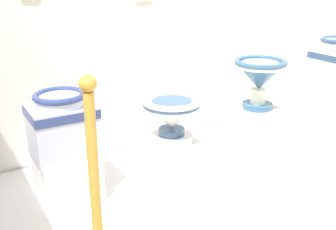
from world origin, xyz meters
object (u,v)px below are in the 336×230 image
at_px(antique_toilet_leftmost, 62,124).
at_px(plinth_block_broad_patterned, 330,111).
at_px(plinth_block_leftmost, 67,174).
at_px(antique_toilet_broad_patterned, 336,67).
at_px(antique_toilet_central_ornate, 172,114).
at_px(plinth_block_tall_cobalt, 256,123).
at_px(antique_toilet_tall_cobalt, 260,75).
at_px(plinth_block_central_ornate, 171,151).

distance_m(antique_toilet_leftmost, plinth_block_broad_patterned, 2.29).
height_order(plinth_block_leftmost, antique_toilet_broad_patterned, antique_toilet_broad_patterned).
distance_m(antique_toilet_central_ornate, antique_toilet_broad_patterned, 1.52).
bearing_deg(plinth_block_tall_cobalt, antique_toilet_broad_patterned, -9.82).
height_order(plinth_block_leftmost, antique_toilet_tall_cobalt, antique_toilet_tall_cobalt).
bearing_deg(plinth_block_leftmost, plinth_block_broad_patterned, -0.51).
bearing_deg(antique_toilet_broad_patterned, antique_toilet_central_ornate, 176.23).
relative_size(antique_toilet_central_ornate, plinth_block_broad_patterned, 1.05).
relative_size(plinth_block_central_ornate, plinth_block_broad_patterned, 1.00).
distance_m(antique_toilet_tall_cobalt, antique_toilet_broad_patterned, 0.73).
height_order(antique_toilet_leftmost, antique_toilet_central_ornate, antique_toilet_leftmost).
relative_size(plinth_block_tall_cobalt, antique_toilet_tall_cobalt, 0.89).
height_order(plinth_block_central_ornate, antique_toilet_central_ornate, antique_toilet_central_ornate).
xyz_separation_m(plinth_block_leftmost, antique_toilet_tall_cobalt, (1.55, 0.10, 0.38)).
height_order(antique_toilet_central_ornate, antique_toilet_tall_cobalt, antique_toilet_tall_cobalt).
bearing_deg(plinth_block_leftmost, antique_toilet_tall_cobalt, 3.81).
bearing_deg(antique_toilet_broad_patterned, antique_toilet_tall_cobalt, 170.18).
bearing_deg(plinth_block_leftmost, antique_toilet_leftmost, 63.43).
xyz_separation_m(antique_toilet_tall_cobalt, plinth_block_broad_patterned, (0.72, -0.12, -0.38)).
bearing_deg(antique_toilet_leftmost, plinth_block_broad_patterned, -0.51).
distance_m(plinth_block_central_ornate, plinth_block_tall_cobalt, 0.79).
height_order(plinth_block_leftmost, antique_toilet_leftmost, antique_toilet_leftmost).
distance_m(plinth_block_leftmost, antique_toilet_central_ornate, 0.80).
height_order(plinth_block_tall_cobalt, antique_toilet_tall_cobalt, antique_toilet_tall_cobalt).
relative_size(plinth_block_central_ornate, antique_toilet_central_ornate, 0.96).
relative_size(antique_toilet_leftmost, antique_toilet_central_ornate, 0.95).
xyz_separation_m(antique_toilet_central_ornate, antique_toilet_broad_patterned, (1.51, -0.10, 0.17)).
bearing_deg(plinth_block_leftmost, antique_toilet_broad_patterned, -0.51).
xyz_separation_m(plinth_block_leftmost, plinth_block_tall_cobalt, (1.55, 0.10, -0.00)).
distance_m(plinth_block_broad_patterned, antique_toilet_broad_patterned, 0.38).
bearing_deg(plinth_block_broad_patterned, plinth_block_tall_cobalt, 170.18).
bearing_deg(plinth_block_central_ornate, antique_toilet_central_ornate, 0.00).
xyz_separation_m(plinth_block_broad_patterned, antique_toilet_broad_patterned, (-0.00, 0.00, 0.38)).
distance_m(plinth_block_leftmost, antique_toilet_broad_patterned, 2.30).
distance_m(antique_toilet_tall_cobalt, plinth_block_broad_patterned, 0.82).
distance_m(antique_toilet_central_ornate, plinth_block_tall_cobalt, 0.82).
bearing_deg(antique_toilet_broad_patterned, plinth_block_tall_cobalt, 170.18).
bearing_deg(antique_toilet_central_ornate, plinth_block_central_ornate, 0.00).
bearing_deg(antique_toilet_broad_patterned, antique_toilet_leftmost, 179.49).
xyz_separation_m(antique_toilet_central_ornate, antique_toilet_tall_cobalt, (0.79, 0.02, 0.17)).
height_order(plinth_block_leftmost, plinth_block_tall_cobalt, plinth_block_leftmost).
distance_m(antique_toilet_leftmost, antique_toilet_tall_cobalt, 1.56).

